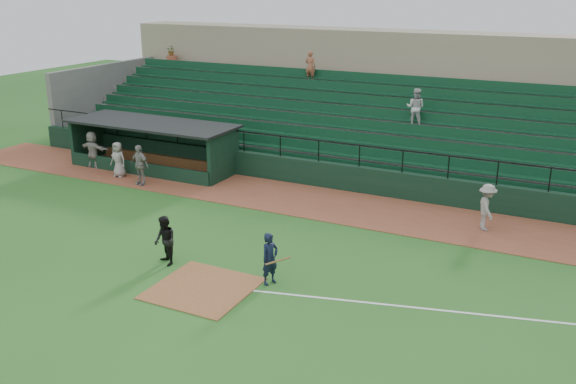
% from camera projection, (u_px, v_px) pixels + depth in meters
% --- Properties ---
extents(ground, '(90.00, 90.00, 0.00)m').
position_uv_depth(ground, '(220.00, 276.00, 20.54)').
color(ground, '#245C1D').
rests_on(ground, ground).
extents(warning_track, '(40.00, 4.00, 0.03)m').
position_uv_depth(warning_track, '(319.00, 203.00, 27.33)').
color(warning_track, brown).
rests_on(warning_track, ground).
extents(home_plate_dirt, '(3.00, 3.00, 0.03)m').
position_uv_depth(home_plate_dirt, '(203.00, 288.00, 19.69)').
color(home_plate_dirt, brown).
rests_on(home_plate_dirt, ground).
extents(foul_line, '(17.49, 4.44, 0.01)m').
position_uv_depth(foul_line, '(477.00, 314.00, 18.18)').
color(foul_line, white).
rests_on(foul_line, ground).
extents(stadium_structure, '(38.00, 13.08, 6.40)m').
position_uv_depth(stadium_structure, '(383.00, 116.00, 33.78)').
color(stadium_structure, black).
rests_on(stadium_structure, ground).
extents(dugout, '(8.90, 3.20, 2.42)m').
position_uv_depth(dugout, '(158.00, 141.00, 32.35)').
color(dugout, black).
rests_on(dugout, ground).
extents(batter_at_plate, '(1.10, 0.73, 1.71)m').
position_uv_depth(batter_at_plate, '(270.00, 259.00, 19.77)').
color(batter_at_plate, black).
rests_on(batter_at_plate, ground).
extents(umpire, '(1.05, 0.99, 1.71)m').
position_uv_depth(umpire, '(165.00, 241.00, 21.14)').
color(umpire, black).
rests_on(umpire, ground).
extents(runner, '(1.11, 1.36, 1.83)m').
position_uv_depth(runner, '(487.00, 207.00, 24.02)').
color(runner, gray).
rests_on(runner, warning_track).
extents(dugout_player_a, '(1.18, 0.62, 1.92)m').
position_uv_depth(dugout_player_a, '(140.00, 165.00, 29.43)').
color(dugout_player_a, gray).
rests_on(dugout_player_a, warning_track).
extents(dugout_player_b, '(0.85, 0.56, 1.74)m').
position_uv_depth(dugout_player_b, '(118.00, 159.00, 30.67)').
color(dugout_player_b, gray).
rests_on(dugout_player_b, warning_track).
extents(dugout_player_c, '(1.81, 0.68, 1.91)m').
position_uv_depth(dugout_player_c, '(93.00, 150.00, 32.14)').
color(dugout_player_c, '#A5A19B').
rests_on(dugout_player_c, warning_track).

